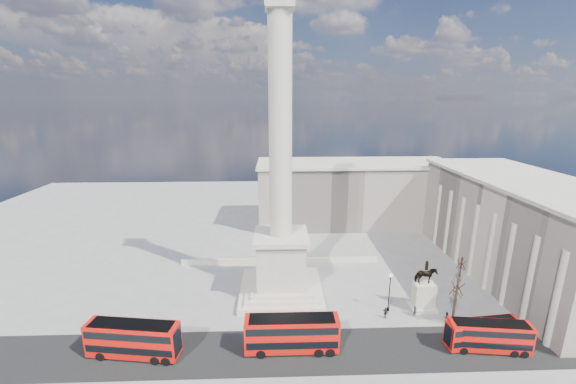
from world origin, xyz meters
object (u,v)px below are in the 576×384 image
Objects in this scene: red_bus_c at (483,333)px; pedestrian_walking at (415,311)px; equestrian_statue at (424,292)px; pedestrian_standing at (446,317)px; red_bus_d at (489,336)px; pedestrian_crossing at (385,313)px; red_bus_a at (134,339)px; red_bus_b at (292,334)px; victorian_lamp at (390,289)px; nelsons_column at (281,222)px.

red_bus_c is 9.70m from pedestrian_walking.
pedestrian_standing is (2.15, -3.57, -2.08)m from equestrian_statue.
red_bus_d is 13.86m from pedestrian_crossing.
red_bus_c is at bearing 125.03° from red_bus_d.
red_bus_a is 1.45× the size of equestrian_statue.
red_bus_d reaches higher than pedestrian_crossing.
red_bus_c is 5.62× the size of pedestrian_crossing.
red_bus_c is (25.69, -0.08, -0.52)m from red_bus_b.
equestrian_statue reaches higher than pedestrian_walking.
pedestrian_standing is at bearing 107.06° from red_bus_c.
red_bus_b is at bearing 8.36° from red_bus_a.
victorian_lamp is at bearing 29.14° from red_bus_b.
victorian_lamp is (15.62, 8.65, 1.15)m from red_bus_b.
pedestrian_walking is 4.75m from pedestrian_crossing.
red_bus_a is 42.86m from equestrian_statue.
nelsons_column is 4.04× the size of red_bus_b.
nelsons_column is 5.94× the size of equestrian_statue.
nelsons_column reaches higher than pedestrian_walking.
victorian_lamp is at bearing -176.30° from equestrian_statue.
pedestrian_walking is at bearing -122.54° from pedestrian_crossing.
nelsons_column is at bearing 157.03° from red_bus_d.
nelsons_column reaches higher than red_bus_c.
pedestrian_walking is (19.31, 7.12, -1.80)m from red_bus_b.
pedestrian_standing is at bearing -22.32° from victorian_lamp.
nelsons_column is at bearing 129.00° from pedestrian_walking.
nelsons_column is 4.09× the size of red_bus_a.
red_bus_b is 1.93× the size of victorian_lamp.
red_bus_d is at bearing 107.22° from pedestrian_standing.
red_bus_c is (46.25, 0.19, -0.44)m from red_bus_a.
victorian_lamp is (-10.48, 9.49, 1.57)m from red_bus_d.
pedestrian_walking is at bearing -20.68° from nelsons_column.
victorian_lamp is (-10.07, 8.72, 1.68)m from red_bus_c.
red_bus_a is at bearing -167.49° from equestrian_statue.
red_bus_b is at bearing 77.70° from pedestrian_crossing.
red_bus_c is at bearing 7.85° from red_bus_a.
red_bus_a is at bearing -179.09° from red_bus_b.
red_bus_a is 20.56m from red_bus_b.
victorian_lamp reaches higher than red_bus_d.
pedestrian_standing is (23.43, 5.44, -1.78)m from red_bus_b.
equestrian_statue reaches higher than pedestrian_standing.
nelsons_column reaches higher than pedestrian_standing.
pedestrian_crossing is (-6.71, -2.27, -2.03)m from equestrian_statue.
pedestrian_crossing is (-4.74, -0.38, 0.07)m from pedestrian_walking.
red_bus_d is (27.34, -15.71, -10.71)m from nelsons_column.
victorian_lamp is 3.59× the size of pedestrian_crossing.
red_bus_d is (46.66, -0.57, -0.33)m from red_bus_a.
pedestrian_crossing is (-11.53, 7.58, -1.32)m from red_bus_d.
equestrian_statue is (-4.82, 9.85, 0.71)m from red_bus_d.
red_bus_a is 40.58m from pedestrian_walking.
equestrian_statue is (22.52, -5.86, -9.99)m from nelsons_column.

